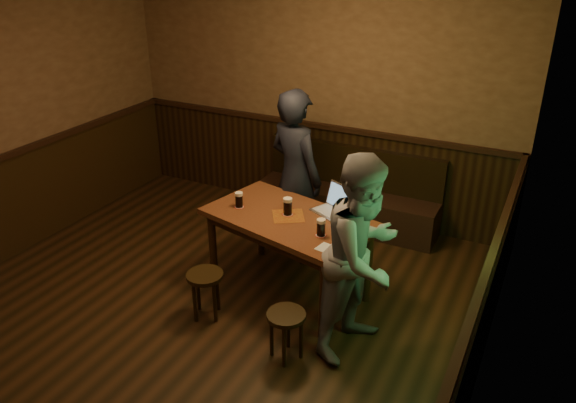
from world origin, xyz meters
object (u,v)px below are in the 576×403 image
(pint_right, at_px, (321,227))
(laptop, at_px, (335,206))
(bench, at_px, (348,200))
(pub_table, at_px, (288,226))
(person_grey, at_px, (363,256))
(stool_left, at_px, (205,282))
(pint_left, at_px, (239,200))
(pint_mid, at_px, (288,206))
(stool_right, at_px, (286,322))
(person_suit, at_px, (296,177))

(pint_right, xyz_separation_m, laptop, (-0.06, 0.49, -0.01))
(bench, relative_size, pint_right, 13.60)
(pub_table, relative_size, person_grey, 0.98)
(stool_left, height_order, pint_right, pint_right)
(pub_table, bearing_deg, person_grey, -13.01)
(pint_left, height_order, laptop, laptop)
(pint_mid, height_order, person_grey, person_grey)
(pint_right, bearing_deg, stool_right, -90.17)
(pub_table, height_order, person_suit, person_suit)
(stool_right, distance_m, person_grey, 0.84)
(stool_left, xyz_separation_m, person_grey, (1.40, 0.26, 0.51))
(laptop, height_order, person_grey, person_grey)
(pint_mid, relative_size, person_grey, 0.10)
(pint_mid, xyz_separation_m, person_grey, (0.92, -0.47, -0.04))
(pint_mid, bearing_deg, bench, 89.27)
(stool_left, xyz_separation_m, laptop, (0.86, 0.99, 0.54))
(pint_right, bearing_deg, bench, 103.04)
(stool_left, distance_m, pint_left, 0.86)
(pint_right, distance_m, laptop, 0.49)
(pub_table, xyz_separation_m, stool_left, (-0.50, -0.71, -0.36))
(pint_left, xyz_separation_m, person_grey, (1.42, -0.41, -0.03))
(pint_mid, xyz_separation_m, pint_right, (0.45, -0.23, -0.01))
(bench, height_order, laptop, laptop)
(stool_left, relative_size, laptop, 1.02)
(pint_left, distance_m, pint_right, 0.96)
(pub_table, relative_size, pint_mid, 9.96)
(bench, height_order, pub_table, bench)
(person_grey, bearing_deg, pint_left, 89.06)
(laptop, bearing_deg, person_grey, -27.24)
(pint_left, height_order, pint_right, pint_right)
(person_grey, bearing_deg, pint_mid, 77.96)
(stool_right, height_order, pint_right, pint_right)
(pint_mid, relative_size, person_suit, 0.09)
(pint_right, bearing_deg, person_grey, -26.40)
(stool_right, bearing_deg, person_suit, 113.48)
(bench, xyz_separation_m, stool_right, (0.42, -2.51, 0.04))
(pint_right, bearing_deg, laptop, 97.29)
(bench, xyz_separation_m, person_suit, (-0.25, -0.96, 0.63))
(pint_mid, height_order, pint_right, pint_mid)
(stool_left, relative_size, stool_right, 1.04)
(bench, distance_m, laptop, 1.52)
(stool_right, bearing_deg, pint_mid, 116.00)
(bench, height_order, person_suit, person_suit)
(pint_left, xyz_separation_m, pint_right, (0.94, -0.17, 0.00))
(laptop, bearing_deg, bench, 131.04)
(pub_table, relative_size, pint_right, 10.66)
(pint_mid, height_order, laptop, laptop)
(bench, height_order, stool_left, bench)
(bench, distance_m, stool_right, 2.55)
(stool_left, relative_size, person_suit, 0.24)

